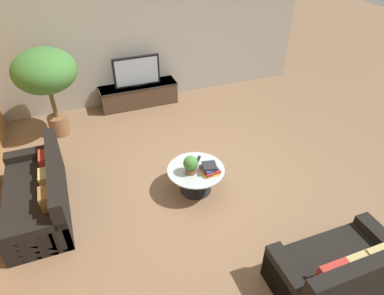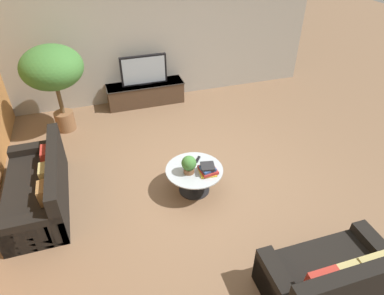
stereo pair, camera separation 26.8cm
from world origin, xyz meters
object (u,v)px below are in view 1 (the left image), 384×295
at_px(television, 137,71).
at_px(media_console, 139,94).
at_px(potted_palm_tall, 45,74).
at_px(potted_plant_tabletop, 191,164).
at_px(couch_near_entry, 340,271).
at_px(couch_by_wall, 39,195).
at_px(coffee_table, 196,176).

bearing_deg(television, media_console, 90.00).
height_order(media_console, potted_palm_tall, potted_palm_tall).
xyz_separation_m(potted_palm_tall, potted_plant_tabletop, (1.84, -2.59, -0.69)).
bearing_deg(couch_near_entry, media_console, -78.21).
xyz_separation_m(couch_by_wall, couch_near_entry, (3.29, -2.63, 0.01)).
bearing_deg(potted_palm_tall, couch_near_entry, -58.53).
bearing_deg(couch_near_entry, potted_plant_tabletop, -63.73).
height_order(television, couch_by_wall, television).
distance_m(media_console, potted_plant_tabletop, 3.22).
bearing_deg(coffee_table, potted_plant_tabletop, -155.17).
xyz_separation_m(coffee_table, couch_by_wall, (-2.33, 0.43, -0.01)).
distance_m(media_console, coffee_table, 3.16).
relative_size(couch_by_wall, potted_plant_tabletop, 6.36).
bearing_deg(potted_plant_tabletop, television, 90.98).
height_order(couch_near_entry, potted_palm_tall, potted_palm_tall).
height_order(coffee_table, couch_near_entry, couch_near_entry).
xyz_separation_m(media_console, potted_palm_tall, (-1.79, -0.61, 1.03)).
distance_m(television, couch_by_wall, 3.52).
xyz_separation_m(couch_near_entry, potted_plant_tabletop, (-1.06, 2.15, 0.30)).
distance_m(couch_near_entry, potted_plant_tabletop, 2.42).
distance_m(couch_by_wall, couch_near_entry, 4.21).
xyz_separation_m(coffee_table, couch_near_entry, (0.96, -2.20, -0.01)).
distance_m(media_console, couch_near_entry, 5.47).
relative_size(television, couch_by_wall, 0.54).
bearing_deg(media_console, coffee_table, -87.14).
bearing_deg(television, potted_plant_tabletop, -89.02).
height_order(television, coffee_table, television).
height_order(couch_by_wall, couch_near_entry, same).
xyz_separation_m(media_console, potted_plant_tabletop, (0.05, -3.20, 0.34)).
relative_size(coffee_table, couch_near_entry, 0.59).
xyz_separation_m(television, potted_palm_tall, (-1.79, -0.61, 0.47)).
relative_size(television, couch_near_entry, 0.67).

